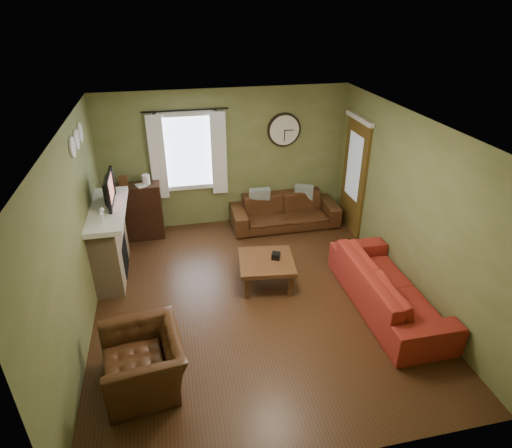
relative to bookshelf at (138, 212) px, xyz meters
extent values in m
cube|color=#3C2312|center=(1.71, -2.29, -0.52)|extent=(4.60, 5.20, 0.00)
cube|color=white|center=(1.71, -2.29, 2.08)|extent=(4.60, 5.20, 0.00)
cube|color=olive|center=(-0.59, -2.29, 0.78)|extent=(0.00, 5.20, 2.60)
cube|color=olive|center=(4.01, -2.29, 0.78)|extent=(0.00, 5.20, 2.60)
cube|color=olive|center=(1.71, 0.31, 0.78)|extent=(4.60, 0.00, 2.60)
cube|color=olive|center=(1.71, -4.89, 0.78)|extent=(4.60, 0.00, 2.60)
cube|color=tan|center=(-0.39, -1.14, 0.03)|extent=(0.40, 1.40, 1.10)
cube|color=black|center=(-0.20, -1.14, -0.22)|extent=(0.04, 0.60, 0.55)
cube|color=white|center=(-0.36, -1.14, 0.62)|extent=(0.58, 1.60, 0.08)
imported|color=black|center=(-0.34, -0.99, 0.83)|extent=(0.08, 0.60, 0.35)
cube|color=#994C3F|center=(-0.26, -0.99, 0.89)|extent=(0.02, 0.62, 0.36)
cylinder|color=white|center=(-0.57, -1.49, 1.73)|extent=(0.28, 0.28, 0.03)
cylinder|color=white|center=(-0.57, -1.14, 1.73)|extent=(0.28, 0.28, 0.03)
cylinder|color=white|center=(-0.57, -0.79, 1.73)|extent=(0.28, 0.28, 0.03)
cylinder|color=black|center=(1.01, 0.19, 1.75)|extent=(0.03, 0.03, 1.50)
cube|color=white|center=(0.46, 0.19, 0.93)|extent=(0.28, 0.04, 1.55)
cube|color=white|center=(1.56, 0.19, 0.93)|extent=(0.28, 0.04, 1.55)
cube|color=brown|center=(3.98, -0.44, 0.53)|extent=(0.05, 0.90, 2.10)
imported|color=#502F18|center=(0.05, -0.11, 0.44)|extent=(0.23, 0.26, 0.02)
imported|color=#3F2211|center=(2.76, -0.11, -0.22)|extent=(2.06, 0.81, 0.60)
cube|color=gray|center=(3.21, 0.10, 0.03)|extent=(0.38, 0.25, 0.36)
cube|color=gray|center=(2.30, 0.07, 0.03)|extent=(0.40, 0.13, 0.40)
imported|color=maroon|center=(3.54, -2.84, -0.19)|extent=(0.91, 2.32, 0.68)
imported|color=#3F2211|center=(0.14, -3.56, -0.20)|extent=(1.01, 1.12, 0.65)
cube|color=black|center=(2.11, -1.94, -0.12)|extent=(0.16, 0.16, 0.10)
camera|label=1|loc=(0.65, -7.29, 3.47)|focal=30.00mm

